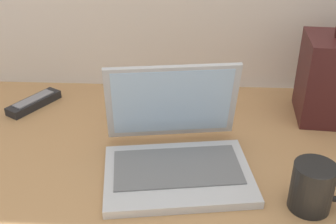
% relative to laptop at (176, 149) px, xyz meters
% --- Properties ---
extents(desk, '(1.60, 0.76, 0.03)m').
position_rel_laptop_xyz_m(desk, '(-0.04, 0.03, -0.06)').
color(desk, '#A87A4C').
rests_on(desk, ground).
extents(laptop, '(0.34, 0.31, 0.21)m').
position_rel_laptop_xyz_m(laptop, '(0.00, 0.00, 0.00)').
color(laptop, '#B2B5BA').
rests_on(laptop, desk).
extents(coffee_mug, '(0.12, 0.08, 0.10)m').
position_rel_laptop_xyz_m(coffee_mug, '(0.27, -0.12, 0.00)').
color(coffee_mug, black).
rests_on(coffee_mug, desk).
extents(remote_control_near, '(0.12, 0.16, 0.02)m').
position_rel_laptop_xyz_m(remote_control_near, '(-0.40, 0.26, -0.03)').
color(remote_control_near, black).
rests_on(remote_control_near, desk).
extents(remote_control_far, '(0.09, 0.17, 0.02)m').
position_rel_laptop_xyz_m(remote_control_far, '(-0.15, 0.26, -0.03)').
color(remote_control_far, '#B7B7B7').
rests_on(remote_control_far, desk).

